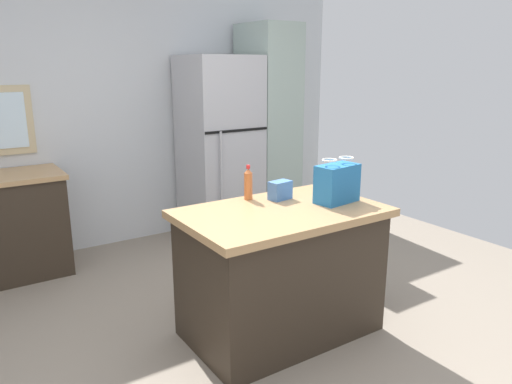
{
  "coord_description": "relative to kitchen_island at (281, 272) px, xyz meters",
  "views": [
    {
      "loc": [
        -1.5,
        -2.23,
        1.78
      ],
      "look_at": [
        0.29,
        0.49,
        0.92
      ],
      "focal_mm": 34.25,
      "sensor_mm": 36.0,
      "label": 1
    }
  ],
  "objects": [
    {
      "name": "ground",
      "position": [
        -0.29,
        -0.19,
        -0.44
      ],
      "size": [
        6.23,
        6.23,
        0.0
      ],
      "primitive_type": "plane",
      "color": "gray"
    },
    {
      "name": "back_wall",
      "position": [
        -0.31,
        2.38,
        0.88
      ],
      "size": [
        5.19,
        0.13,
        2.65
      ],
      "color": "silver",
      "rests_on": "ground"
    },
    {
      "name": "refrigerator",
      "position": [
        0.64,
        1.96,
        0.49
      ],
      "size": [
        0.71,
        0.73,
        1.87
      ],
      "color": "#B7B7BC",
      "rests_on": "ground"
    },
    {
      "name": "small_box",
      "position": [
        0.14,
        0.2,
        0.5
      ],
      "size": [
        0.17,
        0.12,
        0.13
      ],
      "primitive_type": "cube",
      "rotation": [
        0.0,
        0.0,
        0.16
      ],
      "color": "#4775B7",
      "rests_on": "kitchen_island"
    },
    {
      "name": "bottle",
      "position": [
        -0.05,
        0.32,
        0.54
      ],
      "size": [
        0.06,
        0.06,
        0.24
      ],
      "color": "#C66633",
      "rests_on": "kitchen_island"
    },
    {
      "name": "kitchen_island",
      "position": [
        0.0,
        0.0,
        0.0
      ],
      "size": [
        1.3,
        0.82,
        0.87
      ],
      "color": "#33281E",
      "rests_on": "ground"
    },
    {
      "name": "tall_cabinet",
      "position": [
        1.25,
        1.96,
        0.66
      ],
      "size": [
        0.47,
        0.65,
        2.19
      ],
      "color": "#9EB2A8",
      "rests_on": "ground"
    },
    {
      "name": "shopping_bag",
      "position": [
        0.41,
        -0.06,
        0.56
      ],
      "size": [
        0.32,
        0.2,
        0.3
      ],
      "color": "#236BAD",
      "rests_on": "kitchen_island"
    }
  ]
}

